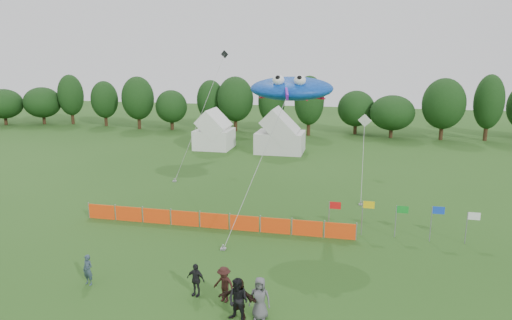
% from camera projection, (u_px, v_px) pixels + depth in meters
% --- Properties ---
extents(ground, '(160.00, 160.00, 0.00)m').
position_uv_depth(ground, '(228.00, 299.00, 20.89)').
color(ground, '#234C16').
rests_on(ground, ground).
extents(treeline, '(104.57, 8.78, 8.36)m').
position_uv_depth(treeline, '(329.00, 105.00, 62.32)').
color(treeline, '#382314').
rests_on(treeline, ground).
extents(tent_left, '(4.23, 4.23, 3.73)m').
position_uv_depth(tent_left, '(214.00, 133.00, 53.85)').
color(tent_left, white).
rests_on(tent_left, ground).
extents(tent_right, '(5.42, 4.33, 3.82)m').
position_uv_depth(tent_right, '(280.00, 135.00, 51.75)').
color(tent_right, silver).
rests_on(tent_right, ground).
extents(barrier_fence, '(17.90, 0.06, 1.00)m').
position_uv_depth(barrier_fence, '(214.00, 221.00, 29.31)').
color(barrier_fence, '#FF450E').
rests_on(barrier_fence, ground).
extents(flag_row, '(8.73, 0.45, 2.22)m').
position_uv_depth(flag_row, '(398.00, 216.00, 27.48)').
color(flag_row, gray).
rests_on(flag_row, ground).
extents(spectator_a, '(0.63, 0.50, 1.53)m').
position_uv_depth(spectator_a, '(88.00, 270.00, 22.08)').
color(spectator_a, '#2E404D').
rests_on(spectator_a, ground).
extents(spectator_b, '(1.11, 0.97, 1.93)m').
position_uv_depth(spectator_b, '(238.00, 300.00, 18.97)').
color(spectator_b, black).
rests_on(spectator_b, ground).
extents(spectator_c, '(1.24, 0.96, 1.69)m').
position_uv_depth(spectator_c, '(224.00, 284.00, 20.54)').
color(spectator_c, black).
rests_on(spectator_c, ground).
extents(spectator_d, '(0.99, 0.57, 1.59)m').
position_uv_depth(spectator_d, '(196.00, 280.00, 21.08)').
color(spectator_d, black).
rests_on(spectator_d, ground).
extents(spectator_e, '(0.92, 0.60, 1.88)m').
position_uv_depth(spectator_e, '(260.00, 298.00, 19.18)').
color(spectator_e, '#535258').
rests_on(spectator_e, ground).
extents(spectator_f, '(1.72, 0.65, 1.82)m').
position_uv_depth(spectator_f, '(238.00, 298.00, 19.26)').
color(spectator_f, black).
rests_on(spectator_f, ground).
extents(stingray_kite, '(5.95, 12.08, 9.81)m').
position_uv_depth(stingray_kite, '(293.00, 88.00, 28.67)').
color(stingray_kite, blue).
rests_on(stingray_kite, ground).
extents(small_kite_white, '(1.28, 11.16, 5.48)m').
position_uv_depth(small_kite_white, '(364.00, 139.00, 40.61)').
color(small_kite_white, white).
rests_on(small_kite_white, ground).
extents(small_kite_dark, '(2.30, 10.67, 11.38)m').
position_uv_depth(small_kite_dark, '(206.00, 102.00, 44.23)').
color(small_kite_dark, black).
rests_on(small_kite_dark, ground).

